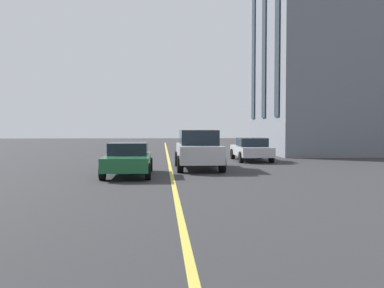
{
  "coord_description": "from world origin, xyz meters",
  "views": [
    {
      "loc": [
        6.6,
        0.42,
        2.07
      ],
      "look_at": [
        17.27,
        -0.33,
        1.62
      ],
      "focal_mm": 40.4,
      "sensor_mm": 36.0,
      "label": 1
    }
  ],
  "objects": [
    {
      "name": "car_silver_oncoming",
      "position": [
        31.92,
        -4.9,
        0.7
      ],
      "size": [
        4.4,
        1.95,
        1.37
      ],
      "color": "#B7BABF",
      "rests_on": "ground_plane"
    },
    {
      "name": "building_right_near",
      "position": [
        39.48,
        -12.67,
        9.67
      ],
      "size": [
        11.46,
        10.46,
        19.33
      ],
      "color": "slate",
      "rests_on": "ground_plane"
    },
    {
      "name": "car_green_parked_a",
      "position": [
        24.67,
        1.81,
        0.7
      ],
      "size": [
        4.4,
        1.95,
        1.37
      ],
      "color": "#1E6038",
      "rests_on": "ground_plane"
    },
    {
      "name": "car_silver_parked_b",
      "position": [
        27.18,
        -1.33,
        0.97
      ],
      "size": [
        4.7,
        2.14,
        1.88
      ],
      "color": "#B7BABF",
      "rests_on": "ground_plane"
    },
    {
      "name": "lane_centre_line",
      "position": [
        20.0,
        0.0,
        0.0
      ],
      "size": [
        80.0,
        0.16,
        0.01
      ],
      "color": "#D8C64C",
      "rests_on": "ground_plane"
    }
  ]
}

